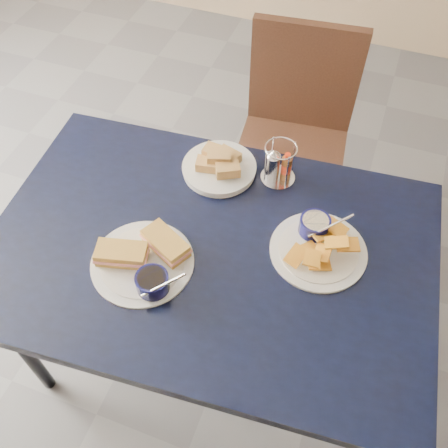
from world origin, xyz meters
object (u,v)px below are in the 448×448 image
(sandwich_plate, at_px, (145,260))
(condiment_caddy, at_px, (278,165))
(dining_table, at_px, (210,258))
(chair_far, at_px, (298,125))
(plantain_plate, at_px, (318,242))
(bread_basket, at_px, (219,166))

(sandwich_plate, height_order, condiment_caddy, condiment_caddy)
(dining_table, xyz_separation_m, chair_far, (0.07, 0.84, -0.15))
(dining_table, height_order, sandwich_plate, sandwich_plate)
(condiment_caddy, bearing_deg, plantain_plate, -49.54)
(bread_basket, bearing_deg, plantain_plate, -26.24)
(chair_far, xyz_separation_m, plantain_plate, (0.23, -0.73, 0.24))
(dining_table, xyz_separation_m, sandwich_plate, (-0.15, -0.12, 0.09))
(dining_table, xyz_separation_m, plantain_plate, (0.29, 0.11, 0.08))
(plantain_plate, height_order, bread_basket, plantain_plate)
(sandwich_plate, xyz_separation_m, condiment_caddy, (0.25, 0.45, 0.03))
(sandwich_plate, bearing_deg, bread_basket, 80.49)
(sandwich_plate, relative_size, bread_basket, 1.32)
(condiment_caddy, bearing_deg, bread_basket, -168.46)
(chair_far, relative_size, condiment_caddy, 6.86)
(sandwich_plate, distance_m, bread_basket, 0.42)
(dining_table, height_order, condiment_caddy, condiment_caddy)
(condiment_caddy, bearing_deg, dining_table, -107.73)
(chair_far, bearing_deg, bread_basket, -104.50)
(plantain_plate, distance_m, bread_basket, 0.41)
(chair_far, xyz_separation_m, sandwich_plate, (-0.21, -0.96, 0.24))
(bread_basket, xyz_separation_m, condiment_caddy, (0.18, 0.04, 0.03))
(plantain_plate, bearing_deg, condiment_caddy, 130.46)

